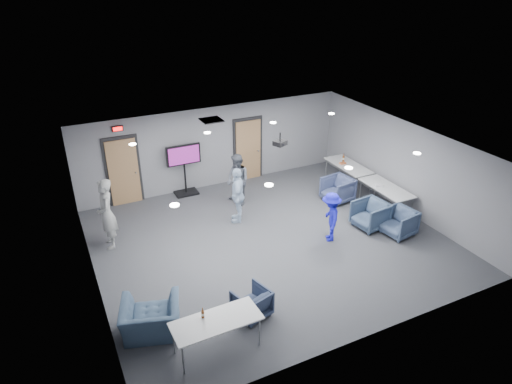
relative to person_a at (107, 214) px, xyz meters
name	(u,v)px	position (x,y,z in m)	size (l,w,h in m)	color
floor	(270,241)	(3.90, -1.68, -0.96)	(9.00, 9.00, 0.00)	#393C41
ceiling	(271,148)	(3.90, -1.68, 1.74)	(9.00, 9.00, 0.00)	silver
wall_back	(214,147)	(3.90, 2.32, 0.39)	(9.00, 0.02, 2.70)	slate
wall_front	(369,284)	(3.90, -5.68, 0.39)	(9.00, 0.02, 2.70)	slate
wall_left	(89,238)	(-0.60, -1.68, 0.39)	(0.02, 8.00, 2.70)	slate
wall_right	(405,167)	(8.40, -1.68, 0.39)	(0.02, 8.00, 2.70)	slate
door_left	(124,172)	(0.90, 2.28, 0.11)	(1.06, 0.17, 2.24)	black
door_right	(248,150)	(5.10, 2.28, 0.11)	(1.06, 0.17, 2.24)	black
exit_sign	(118,129)	(0.90, 2.26, 1.49)	(0.32, 0.08, 0.16)	black
hvac_diffuser	(211,120)	(3.40, 1.12, 1.73)	(0.60, 0.60, 0.03)	black
downlights	(271,149)	(3.90, -1.68, 1.73)	(6.18, 3.78, 0.02)	white
person_a	(107,214)	(0.00, 0.00, 0.00)	(0.70, 0.46, 1.92)	#9A9D9A
person_b	(238,180)	(4.02, 0.71, -0.15)	(0.79, 0.61, 1.62)	#4F555F
person_c	(238,195)	(3.58, -0.26, -0.13)	(0.97, 0.41, 1.66)	silver
person_d	(331,217)	(5.40, -2.29, -0.26)	(0.90, 0.52, 1.39)	#1D1EBE
chair_right_a	(338,189)	(6.92, -0.49, -0.57)	(0.83, 0.85, 0.78)	#3D486A
chair_right_b	(370,215)	(6.80, -2.24, -0.57)	(0.84, 0.86, 0.78)	#394A63
chair_right_c	(398,222)	(7.25, -2.90, -0.58)	(0.80, 0.83, 0.75)	#3D4D69
chair_front_a	(252,303)	(2.21, -4.08, -0.64)	(0.68, 0.70, 0.64)	#313C55
chair_front_b	(151,319)	(0.16, -3.69, -0.59)	(1.15, 1.00, 0.75)	#3E526B
table_right_a	(348,166)	(7.90, 0.33, -0.27)	(0.76, 1.83, 0.73)	silver
table_right_b	(386,189)	(7.90, -1.57, -0.27)	(0.75, 1.80, 0.73)	silver
table_front_left	(216,322)	(1.19, -4.68, -0.28)	(1.73, 0.75, 0.73)	silver
bottle_front	(203,314)	(0.99, -4.49, -0.14)	(0.06, 0.06, 0.23)	#602F10
bottle_right	(343,158)	(7.92, 0.66, -0.12)	(0.08, 0.08, 0.29)	#602F10
snack_box	(343,163)	(7.78, 0.49, -0.21)	(0.20, 0.14, 0.05)	#B9582E
wrapper	(378,185)	(7.74, -1.39, -0.20)	(0.23, 0.16, 0.05)	silver
tv_stand	(184,167)	(2.76, 2.07, 0.00)	(1.10, 0.52, 1.69)	black
projector	(280,143)	(4.66, -0.75, 1.45)	(0.41, 0.38, 0.35)	black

